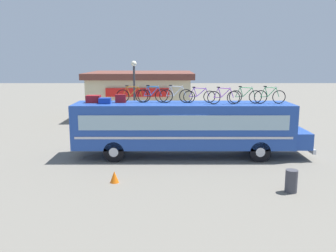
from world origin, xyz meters
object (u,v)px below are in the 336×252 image
at_px(luggage_bag_1, 93,99).
at_px(rooftop_bicycle_2, 152,95).
at_px(rooftop_bicycle_7, 269,96).
at_px(street_lamp, 133,89).
at_px(rooftop_bicycle_3, 175,95).
at_px(traffic_cone, 114,177).
at_px(luggage_bag_3, 120,98).
at_px(rooftop_bicycle_5, 223,97).
at_px(bus, 185,125).
at_px(rooftop_bicycle_6, 244,96).
at_px(trash_bin, 290,181).
at_px(luggage_bag_2, 104,101).
at_px(rooftop_bicycle_1, 131,95).
at_px(rooftop_bicycle_4, 198,96).

relative_size(luggage_bag_1, rooftop_bicycle_2, 0.45).
xyz_separation_m(luggage_bag_1, rooftop_bicycle_7, (9.43, -0.43, 0.19)).
bearing_deg(rooftop_bicycle_7, street_lamp, 145.52).
bearing_deg(rooftop_bicycle_3, rooftop_bicycle_7, -4.50).
bearing_deg(traffic_cone, rooftop_bicycle_3, 58.59).
distance_m(luggage_bag_3, street_lamp, 4.80).
relative_size(rooftop_bicycle_5, traffic_cone, 3.37).
bearing_deg(bus, rooftop_bicycle_7, -2.46).
bearing_deg(luggage_bag_1, rooftop_bicycle_3, -0.47).
relative_size(bus, rooftop_bicycle_7, 7.54).
relative_size(rooftop_bicycle_6, trash_bin, 1.90).
relative_size(luggage_bag_2, rooftop_bicycle_7, 0.36).
distance_m(bus, luggage_bag_2, 4.53).
relative_size(rooftop_bicycle_3, street_lamp, 0.35).
xyz_separation_m(rooftop_bicycle_1, trash_bin, (6.89, -5.77, -2.87)).
relative_size(traffic_cone, street_lamp, 0.10).
distance_m(rooftop_bicycle_2, street_lamp, 4.92).
xyz_separation_m(trash_bin, street_lamp, (-7.21, 10.51, 2.82)).
distance_m(rooftop_bicycle_1, street_lamp, 4.76).
xyz_separation_m(rooftop_bicycle_4, trash_bin, (3.26, -5.67, -2.84)).
distance_m(luggage_bag_2, rooftop_bicycle_7, 8.73).
distance_m(bus, luggage_bag_3, 3.84).
height_order(luggage_bag_2, rooftop_bicycle_3, rooftop_bicycle_3).
bearing_deg(bus, luggage_bag_3, 175.55).
bearing_deg(rooftop_bicycle_6, trash_bin, -81.28).
distance_m(rooftop_bicycle_5, street_lamp, 7.55).
distance_m(rooftop_bicycle_3, rooftop_bicycle_5, 2.55).
xyz_separation_m(bus, luggage_bag_3, (-3.55, 0.28, 1.44)).
distance_m(bus, rooftop_bicycle_1, 3.34).
distance_m(rooftop_bicycle_6, rooftop_bicycle_7, 1.27).
distance_m(rooftop_bicycle_5, trash_bin, 6.13).
bearing_deg(rooftop_bicycle_7, rooftop_bicycle_2, 174.94).
height_order(bus, rooftop_bicycle_5, rooftop_bicycle_5).
bearing_deg(rooftop_bicycle_4, rooftop_bicycle_6, -6.77).
bearing_deg(rooftop_bicycle_3, rooftop_bicycle_2, 172.78).
xyz_separation_m(rooftop_bicycle_6, trash_bin, (0.82, -5.38, -2.86)).
distance_m(rooftop_bicycle_4, rooftop_bicycle_7, 3.72).
xyz_separation_m(luggage_bag_1, street_lamp, (1.77, 4.83, 0.14)).
relative_size(luggage_bag_3, rooftop_bicycle_3, 0.31).
bearing_deg(rooftop_bicycle_3, rooftop_bicycle_6, -4.20).
height_order(luggage_bag_2, rooftop_bicycle_2, rooftop_bicycle_2).
bearing_deg(rooftop_bicycle_7, luggage_bag_2, -179.91).
distance_m(luggage_bag_1, street_lamp, 5.15).
xyz_separation_m(bus, luggage_bag_1, (-5.01, 0.24, 1.41)).
bearing_deg(rooftop_bicycle_7, traffic_cone, -151.89).
relative_size(rooftop_bicycle_4, traffic_cone, 3.42).
bearing_deg(rooftop_bicycle_5, traffic_cone, -143.41).
distance_m(rooftop_bicycle_3, street_lamp, 5.57).
relative_size(luggage_bag_1, street_lamp, 0.15).
xyz_separation_m(bus, rooftop_bicycle_3, (-0.54, 0.20, 1.62)).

